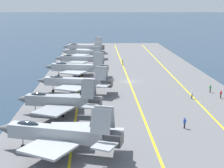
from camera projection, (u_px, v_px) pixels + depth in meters
The scene contains 17 objects.
ground_plane at pixel (129, 83), 86.27m from camera, with size 2000.00×2000.00×0.00m, color #23384C.
carrier_deck at pixel (129, 82), 86.22m from camera, with size 179.84×44.45×0.40m, color slate.
deck_stripe_foul_line at pixel (177, 81), 86.62m from camera, with size 161.85×0.36×0.01m, color yellow.
deck_stripe_centerline at pixel (129, 81), 86.18m from camera, with size 161.85×0.36×0.01m, color yellow.
deck_stripe_edge_line at pixel (81, 82), 85.74m from camera, with size 161.85×0.36×0.01m, color yellow.
parked_jet_second at pixel (59, 134), 43.95m from camera, with size 12.65×17.48×6.61m.
parked_jet_third at pixel (60, 101), 59.43m from camera, with size 14.06×15.41×6.49m.
parked_jet_fourth at pixel (75, 82), 74.00m from camera, with size 12.12×17.14×6.07m.
parked_jet_fifth at pixel (77, 68), 90.84m from camera, with size 12.70×17.48×6.81m.
parked_jet_sixth at pixel (80, 59), 106.34m from camera, with size 12.48×15.71×6.44m.
parked_jet_seventh at pixel (84, 52), 123.05m from camera, with size 12.95×16.29×6.04m.
parked_jet_eighth at pixel (84, 47), 137.66m from camera, with size 13.40×17.30×6.44m.
crew_white_vest at pixel (192, 94), 70.07m from camera, with size 0.42×0.32×1.79m.
crew_brown_vest at pixel (123, 62), 109.37m from camera, with size 0.43×0.34×1.71m.
crew_red_vest at pixel (221, 94), 70.37m from camera, with size 0.44×0.46×1.72m.
crew_green_vest at pixel (210, 88), 75.16m from camera, with size 0.39×0.45×1.71m.
crew_blue_vest at pixel (185, 122), 53.13m from camera, with size 0.29×0.40×1.75m.
Camera 1 is at (-83.92, 7.43, 19.06)m, focal length 55.00 mm.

